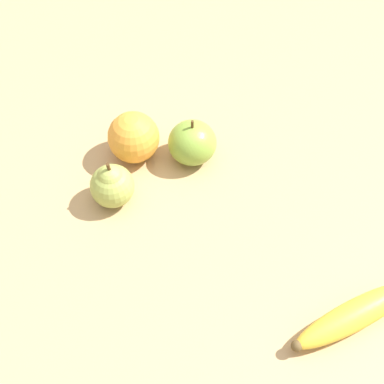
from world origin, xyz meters
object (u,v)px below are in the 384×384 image
at_px(pear, 112,185).
at_px(orange, 134,137).
at_px(apple, 192,143).
at_px(banana, 357,314).

bearing_deg(pear, orange, 135.43).
distance_m(orange, pear, 0.09).
bearing_deg(orange, pear, -44.57).
bearing_deg(pear, apple, 97.35).
distance_m(orange, apple, 0.09).
relative_size(banana, apple, 2.44).
distance_m(banana, orange, 0.41).
bearing_deg(apple, pear, -82.65).
xyz_separation_m(pear, apple, (-0.02, 0.14, -0.00)).
bearing_deg(banana, orange, 109.42).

